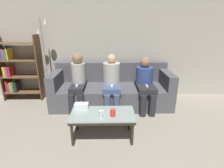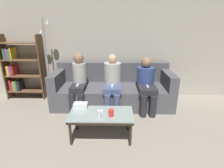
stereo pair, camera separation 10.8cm
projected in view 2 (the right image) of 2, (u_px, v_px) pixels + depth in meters
The scene contains 12 objects.
wall_back at pixel (113, 42), 4.06m from camera, with size 12.00×0.06×2.60m.
couch at pixel (113, 90), 3.88m from camera, with size 2.53×0.92×0.89m.
coffee_table at pixel (101, 116), 2.68m from camera, with size 0.98×0.51×0.42m.
cup_near_left at pixel (99, 114), 2.54m from camera, with size 0.07×0.07×0.11m.
cup_near_right at pixel (111, 113), 2.56m from camera, with size 0.08×0.08×0.11m.
tissue_box at pixel (81, 106), 2.79m from camera, with size 0.22×0.12×0.13m.
game_remote at pixel (101, 113), 2.66m from camera, with size 0.04×0.15×0.02m.
bookshelf at pixel (20, 69), 4.08m from camera, with size 0.89×0.32×1.50m.
standing_lamp at pixel (47, 52), 3.80m from camera, with size 0.31×0.26×1.82m.
seated_person_left_end at pixel (79, 80), 3.59m from camera, with size 0.31×0.63×1.16m.
seated_person_mid_left at pixel (112, 80), 3.58m from camera, with size 0.35×0.70×1.13m.
seated_person_mid_right at pixel (146, 82), 3.56m from camera, with size 0.35×0.73×1.07m.
Camera 2 is at (0.06, 0.04, 1.71)m, focal length 28.00 mm.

